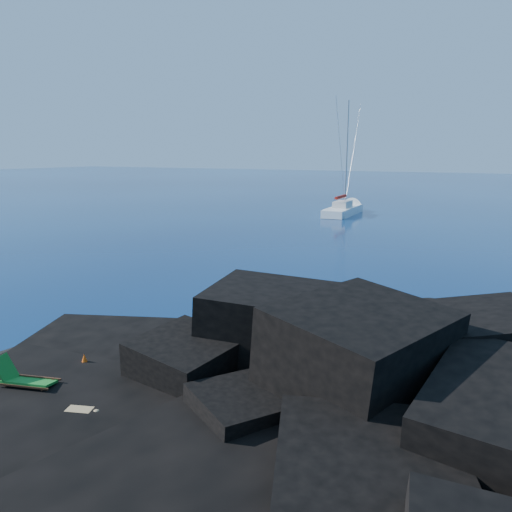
{
  "coord_description": "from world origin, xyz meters",
  "views": [
    {
      "loc": [
        17.36,
        -9.52,
        7.77
      ],
      "look_at": [
        4.24,
        14.91,
        2.0
      ],
      "focal_mm": 35.0,
      "sensor_mm": 36.0,
      "label": 1
    }
  ],
  "objects_px": {
    "sunbather": "(80,412)",
    "sailboat": "(343,214)",
    "deck_chair": "(28,374)",
    "marker_cone": "(85,361)"
  },
  "relations": [
    {
      "from": "sailboat",
      "to": "marker_cone",
      "type": "relative_size",
      "value": 24.95
    },
    {
      "from": "marker_cone",
      "to": "sunbather",
      "type": "bearing_deg",
      "value": -45.49
    },
    {
      "from": "sailboat",
      "to": "sunbather",
      "type": "distance_m",
      "value": 53.05
    },
    {
      "from": "deck_chair",
      "to": "sunbather",
      "type": "relative_size",
      "value": 1.13
    },
    {
      "from": "sunbather",
      "to": "sailboat",
      "type": "bearing_deg",
      "value": 81.18
    },
    {
      "from": "sunbather",
      "to": "marker_cone",
      "type": "relative_size",
      "value": 2.86
    },
    {
      "from": "sunbather",
      "to": "deck_chair",
      "type": "bearing_deg",
      "value": 153.11
    },
    {
      "from": "deck_chair",
      "to": "sunbather",
      "type": "xyz_separation_m",
      "value": [
        2.56,
        -0.34,
        -0.45
      ]
    },
    {
      "from": "sailboat",
      "to": "deck_chair",
      "type": "bearing_deg",
      "value": -85.01
    },
    {
      "from": "sunbather",
      "to": "marker_cone",
      "type": "height_order",
      "value": "marker_cone"
    }
  ]
}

